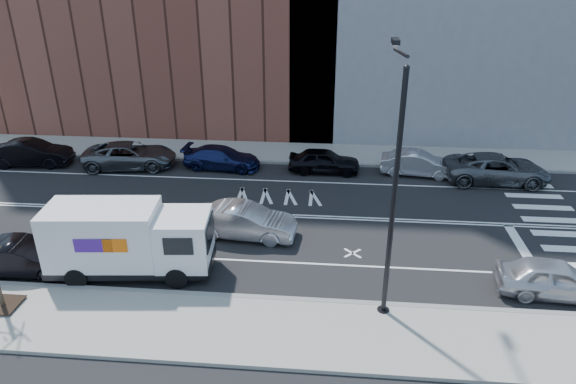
% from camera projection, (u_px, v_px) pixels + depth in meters
% --- Properties ---
extents(ground, '(120.00, 120.00, 0.00)m').
position_uv_depth(ground, '(232.00, 213.00, 26.07)').
color(ground, black).
rests_on(ground, ground).
extents(sidewalk_near, '(44.00, 3.60, 0.15)m').
position_uv_depth(sidewalk_near, '(186.00, 326.00, 18.09)').
color(sidewalk_near, gray).
rests_on(sidewalk_near, ground).
extents(sidewalk_far, '(44.00, 3.60, 0.15)m').
position_uv_depth(sidewalk_far, '(257.00, 152.00, 33.98)').
color(sidewalk_far, gray).
rests_on(sidewalk_far, ground).
extents(curb_near, '(44.00, 0.25, 0.17)m').
position_uv_depth(curb_near, '(198.00, 295.00, 19.71)').
color(curb_near, gray).
rests_on(curb_near, ground).
extents(curb_far, '(44.00, 0.25, 0.17)m').
position_uv_depth(curb_far, '(253.00, 162.00, 32.35)').
color(curb_far, gray).
rests_on(curb_far, ground).
extents(crosswalk, '(3.00, 14.00, 0.01)m').
position_uv_depth(crosswalk, '(559.00, 227.00, 24.79)').
color(crosswalk, white).
rests_on(crosswalk, ground).
extents(road_markings, '(40.00, 8.60, 0.01)m').
position_uv_depth(road_markings, '(232.00, 213.00, 26.07)').
color(road_markings, white).
rests_on(road_markings, ground).
extents(streetlight, '(0.44, 4.02, 9.34)m').
position_uv_depth(streetlight, '(394.00, 182.00, 17.12)').
color(streetlight, black).
rests_on(streetlight, ground).
extents(fedex_van, '(6.75, 2.81, 3.01)m').
position_uv_depth(fedex_van, '(128.00, 239.00, 20.60)').
color(fedex_van, black).
rests_on(fedex_van, ground).
extents(far_parked_b, '(4.92, 2.10, 1.58)m').
position_uv_depth(far_parked_b, '(32.00, 153.00, 31.75)').
color(far_parked_b, black).
rests_on(far_parked_b, ground).
extents(far_parked_c, '(5.84, 3.26, 1.54)m').
position_uv_depth(far_parked_c, '(130.00, 155.00, 31.45)').
color(far_parked_c, '#55585D').
rests_on(far_parked_c, ground).
extents(far_parked_d, '(4.84, 2.31, 1.36)m').
position_uv_depth(far_parked_d, '(222.00, 158.00, 31.31)').
color(far_parked_d, '#151D4C').
rests_on(far_parked_d, ground).
extents(far_parked_e, '(4.27, 1.75, 1.45)m').
position_uv_depth(far_parked_e, '(324.00, 161.00, 30.73)').
color(far_parked_e, black).
rests_on(far_parked_e, ground).
extents(far_parked_f, '(4.50, 2.02, 1.43)m').
position_uv_depth(far_parked_f, '(418.00, 163.00, 30.36)').
color(far_parked_f, silver).
rests_on(far_parked_f, ground).
extents(far_parked_g, '(5.84, 2.73, 1.62)m').
position_uv_depth(far_parked_g, '(497.00, 169.00, 29.38)').
color(far_parked_g, '#54585C').
rests_on(far_parked_g, ground).
extents(driving_sedan, '(4.86, 2.04, 1.56)m').
position_uv_depth(driving_sedan, '(245.00, 221.00, 23.65)').
color(driving_sedan, '#BDBCC2').
rests_on(driving_sedan, ground).
extents(near_parked_rear_a, '(4.53, 1.78, 1.47)m').
position_uv_depth(near_parked_rear_a, '(23.00, 257.00, 20.93)').
color(near_parked_rear_a, black).
rests_on(near_parked_rear_a, ground).
extents(near_parked_front, '(4.44, 2.07, 1.47)m').
position_uv_depth(near_parked_front, '(555.00, 279.00, 19.57)').
color(near_parked_front, silver).
rests_on(near_parked_front, ground).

